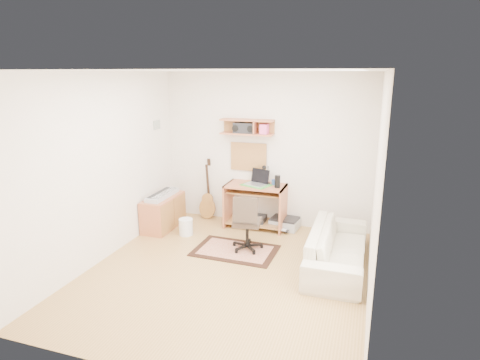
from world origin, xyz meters
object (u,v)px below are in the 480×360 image
(desk, at_px, (255,206))
(task_chair, at_px, (247,222))
(cabinet, at_px, (163,212))
(printer, at_px, (285,223))
(sofa, at_px, (338,241))

(desk, xyz_separation_m, task_chair, (0.15, -0.94, 0.06))
(cabinet, xyz_separation_m, printer, (1.98, 0.62, -0.19))
(printer, height_order, sofa, sofa)
(task_chair, distance_m, sofa, 1.34)
(desk, distance_m, task_chair, 0.95)
(desk, distance_m, printer, 0.58)
(desk, height_order, task_chair, task_chair)
(desk, bearing_deg, cabinet, -160.49)
(sofa, bearing_deg, printer, 40.35)
(cabinet, distance_m, printer, 2.09)
(task_chair, bearing_deg, cabinet, 158.22)
(cabinet, relative_size, printer, 1.93)
(task_chair, height_order, printer, task_chair)
(desk, relative_size, printer, 2.14)
(desk, xyz_separation_m, sofa, (1.48, -1.06, -0.01))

